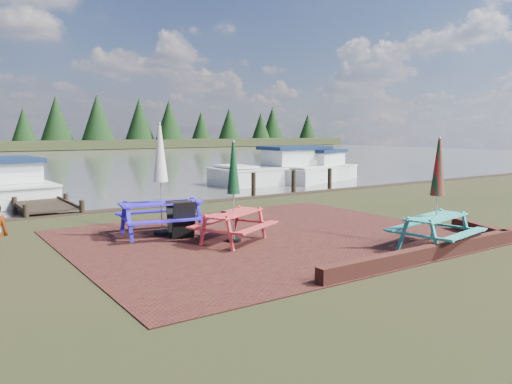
{
  "coord_description": "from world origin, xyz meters",
  "views": [
    {
      "loc": [
        -6.8,
        -8.56,
        2.54
      ],
      "look_at": [
        0.17,
        1.69,
        1.0
      ],
      "focal_mm": 35.0,
      "sensor_mm": 36.0,
      "label": 1
    }
  ],
  "objects_px": {
    "picnic_table_red": "(234,208)",
    "chalkboard": "(181,219)",
    "picnic_table_blue": "(161,197)",
    "boat_near": "(284,171)",
    "jetty": "(28,196)",
    "boat_far": "(318,171)",
    "boat_jetty": "(10,186)",
    "picnic_table_teal": "(437,211)"
  },
  "relations": [
    {
      "from": "picnic_table_red",
      "to": "chalkboard",
      "type": "xyz_separation_m",
      "value": [
        -0.8,
        1.05,
        -0.34
      ]
    },
    {
      "from": "picnic_table_red",
      "to": "picnic_table_blue",
      "type": "relative_size",
      "value": 0.85
    },
    {
      "from": "picnic_table_red",
      "to": "picnic_table_blue",
      "type": "xyz_separation_m",
      "value": [
        -1.05,
        1.62,
        0.14
      ]
    },
    {
      "from": "chalkboard",
      "to": "boat_near",
      "type": "xyz_separation_m",
      "value": [
        10.88,
        10.25,
        -0.04
      ]
    },
    {
      "from": "picnic_table_red",
      "to": "boat_near",
      "type": "height_order",
      "value": "picnic_table_red"
    },
    {
      "from": "chalkboard",
      "to": "jetty",
      "type": "xyz_separation_m",
      "value": [
        -1.73,
        9.31,
        -0.34
      ]
    },
    {
      "from": "boat_far",
      "to": "boat_jetty",
      "type": "bearing_deg",
      "value": 66.39
    },
    {
      "from": "picnic_table_teal",
      "to": "chalkboard",
      "type": "relative_size",
      "value": 2.68
    },
    {
      "from": "picnic_table_red",
      "to": "boat_near",
      "type": "xyz_separation_m",
      "value": [
        10.07,
        11.3,
        -0.38
      ]
    },
    {
      "from": "picnic_table_blue",
      "to": "jetty",
      "type": "distance_m",
      "value": 8.9
    },
    {
      "from": "picnic_table_red",
      "to": "chalkboard",
      "type": "distance_m",
      "value": 1.36
    },
    {
      "from": "boat_far",
      "to": "picnic_table_blue",
      "type": "bearing_deg",
      "value": 105.72
    },
    {
      "from": "picnic_table_blue",
      "to": "picnic_table_red",
      "type": "bearing_deg",
      "value": -47.78
    },
    {
      "from": "chalkboard",
      "to": "boat_far",
      "type": "height_order",
      "value": "boat_far"
    },
    {
      "from": "picnic_table_red",
      "to": "boat_jetty",
      "type": "relative_size",
      "value": 0.35
    },
    {
      "from": "boat_jetty",
      "to": "picnic_table_blue",
      "type": "bearing_deg",
      "value": -83.4
    },
    {
      "from": "chalkboard",
      "to": "jetty",
      "type": "distance_m",
      "value": 9.48
    },
    {
      "from": "picnic_table_teal",
      "to": "boat_jetty",
      "type": "xyz_separation_m",
      "value": [
        -6.17,
        14.92,
        -0.47
      ]
    },
    {
      "from": "picnic_table_blue",
      "to": "boat_far",
      "type": "distance_m",
      "value": 16.08
    },
    {
      "from": "picnic_table_red",
      "to": "jetty",
      "type": "xyz_separation_m",
      "value": [
        -2.54,
        10.36,
        -0.69
      ]
    },
    {
      "from": "chalkboard",
      "to": "jetty",
      "type": "relative_size",
      "value": 0.1
    },
    {
      "from": "chalkboard",
      "to": "boat_far",
      "type": "distance_m",
      "value": 16.21
    },
    {
      "from": "picnic_table_red",
      "to": "boat_far",
      "type": "xyz_separation_m",
      "value": [
        12.07,
        10.9,
        -0.45
      ]
    },
    {
      "from": "boat_jetty",
      "to": "boat_far",
      "type": "relative_size",
      "value": 1.05
    },
    {
      "from": "jetty",
      "to": "boat_jetty",
      "type": "relative_size",
      "value": 1.38
    },
    {
      "from": "picnic_table_blue",
      "to": "boat_far",
      "type": "bearing_deg",
      "value": 44.56
    },
    {
      "from": "jetty",
      "to": "picnic_table_red",
      "type": "bearing_deg",
      "value": -76.25
    },
    {
      "from": "chalkboard",
      "to": "boat_near",
      "type": "bearing_deg",
      "value": 49.93
    },
    {
      "from": "chalkboard",
      "to": "boat_far",
      "type": "bearing_deg",
      "value": 44.05
    },
    {
      "from": "picnic_table_teal",
      "to": "jetty",
      "type": "xyz_separation_m",
      "value": [
        -5.79,
        13.32,
        -0.72
      ]
    },
    {
      "from": "chalkboard",
      "to": "boat_jetty",
      "type": "xyz_separation_m",
      "value": [
        -2.11,
        10.91,
        -0.1
      ]
    },
    {
      "from": "picnic_table_teal",
      "to": "jetty",
      "type": "height_order",
      "value": "picnic_table_teal"
    },
    {
      "from": "picnic_table_teal",
      "to": "jetty",
      "type": "bearing_deg",
      "value": 103.4
    },
    {
      "from": "chalkboard",
      "to": "picnic_table_red",
      "type": "bearing_deg",
      "value": -45.89
    },
    {
      "from": "picnic_table_teal",
      "to": "picnic_table_red",
      "type": "distance_m",
      "value": 4.4
    },
    {
      "from": "picnic_table_teal",
      "to": "boat_far",
      "type": "xyz_separation_m",
      "value": [
        8.81,
        13.86,
        -0.48
      ]
    },
    {
      "from": "picnic_table_red",
      "to": "picnic_table_blue",
      "type": "distance_m",
      "value": 1.93
    },
    {
      "from": "boat_far",
      "to": "picnic_table_teal",
      "type": "bearing_deg",
      "value": 127.99
    },
    {
      "from": "boat_jetty",
      "to": "boat_near",
      "type": "relative_size",
      "value": 0.86
    },
    {
      "from": "jetty",
      "to": "boat_far",
      "type": "distance_m",
      "value": 14.62
    },
    {
      "from": "picnic_table_teal",
      "to": "boat_jetty",
      "type": "relative_size",
      "value": 0.36
    },
    {
      "from": "picnic_table_teal",
      "to": "chalkboard",
      "type": "height_order",
      "value": "picnic_table_teal"
    }
  ]
}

